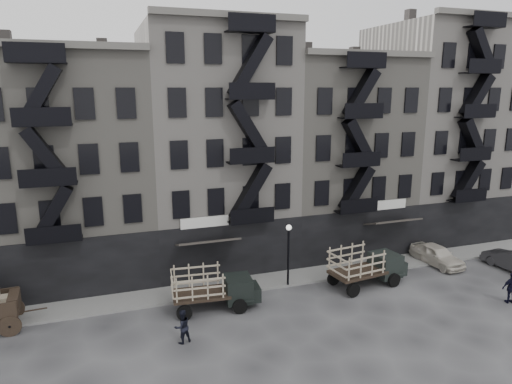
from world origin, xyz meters
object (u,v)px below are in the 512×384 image
object	(u,v)px
pedestrian_mid	(182,327)
stake_truck_east	(367,263)
stake_truck_west	(213,286)
car_east	(437,255)
policeman	(512,288)

from	to	relation	value
pedestrian_mid	stake_truck_east	bearing A→B (deg)	176.17
stake_truck_west	stake_truck_east	distance (m)	10.43
stake_truck_east	pedestrian_mid	distance (m)	13.19
car_east	policeman	xyz separation A→B (m)	(-0.02, -6.60, 0.24)
car_east	pedestrian_mid	world-z (taller)	pedestrian_mid
stake_truck_east	policeman	bearing A→B (deg)	-44.07
stake_truck_east	policeman	distance (m)	8.66
stake_truck_west	policeman	bearing A→B (deg)	-11.24
stake_truck_east	car_east	xyz separation A→B (m)	(6.99, 1.50, -0.80)
pedestrian_mid	policeman	size ratio (longest dim) A/B	0.92
pedestrian_mid	car_east	bearing A→B (deg)	175.75
stake_truck_east	car_east	bearing A→B (deg)	4.19
stake_truck_west	car_east	distance (m)	17.50
stake_truck_east	car_east	distance (m)	7.20
stake_truck_west	car_east	size ratio (longest dim) A/B	1.20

